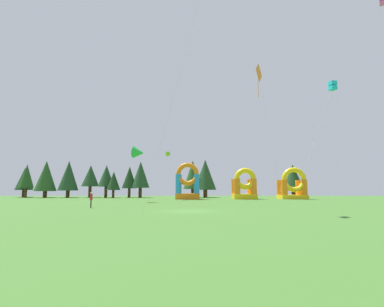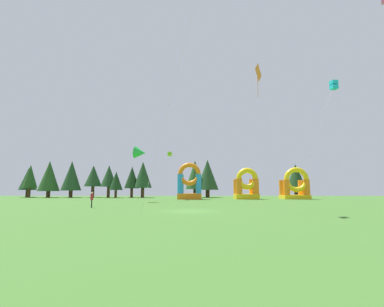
{
  "view_description": "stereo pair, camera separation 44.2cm",
  "coord_description": "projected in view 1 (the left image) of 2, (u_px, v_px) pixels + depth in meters",
  "views": [
    {
      "loc": [
        0.09,
        -28.53,
        2.15
      ],
      "look_at": [
        0.0,
        10.06,
        6.79
      ],
      "focal_mm": 27.34,
      "sensor_mm": 36.0,
      "label": 1
    },
    {
      "loc": [
        0.54,
        -28.52,
        2.15
      ],
      "look_at": [
        0.0,
        10.06,
        6.79
      ],
      "focal_mm": 27.34,
      "sensor_mm": 36.0,
      "label": 2
    }
  ],
  "objects": [
    {
      "name": "tree_row_0",
      "position": [
        26.0,
        179.0,
        74.35
      ],
      "size": [
        4.3,
        4.3,
        7.46
      ],
      "color": "#4C331E",
      "rests_on": "ground_plane"
    },
    {
      "name": "kite_lime_box",
      "position": [
        169.0,
        154.0,
        57.61
      ],
      "size": [
        0.91,
        3.66,
        9.34
      ],
      "color": "#8CD826",
      "rests_on": "ground_plane"
    },
    {
      "name": "tree_row_10",
      "position": [
        206.0,
        175.0,
        71.52
      ],
      "size": [
        5.38,
        5.38,
        9.25
      ],
      "color": "#4C331E",
      "rests_on": "ground_plane"
    },
    {
      "name": "tree_row_7",
      "position": [
        130.0,
        178.0,
        70.63
      ],
      "size": [
        3.6,
        3.6,
        7.47
      ],
      "color": "#4C331E",
      "rests_on": "ground_plane"
    },
    {
      "name": "person_near_camera",
      "position": [
        92.0,
        198.0,
        32.95
      ],
      "size": [
        0.38,
        0.38,
        1.77
      ],
      "rotation": [
        0.0,
        0.0,
        5.04
      ],
      "color": "black",
      "rests_on": "ground_plane"
    },
    {
      "name": "tree_row_1",
      "position": [
        28.0,
        176.0,
        71.17
      ],
      "size": [
        3.43,
        3.43,
        8.0
      ],
      "color": "#4C331E",
      "rests_on": "ground_plane"
    },
    {
      "name": "kite_green_delta",
      "position": [
        139.0,
        153.0,
        48.58
      ],
      "size": [
        2.44,
        2.89,
        9.22
      ],
      "color": "green",
      "rests_on": "ground_plane"
    },
    {
      "name": "inflatable_blue_arch",
      "position": [
        245.0,
        188.0,
        60.44
      ],
      "size": [
        4.68,
        4.93,
        6.35
      ],
      "color": "yellow",
      "rests_on": "ground_plane"
    },
    {
      "name": "kite_cyan_box",
      "position": [
        333.0,
        86.0,
        34.84
      ],
      "size": [
        6.29,
        1.45,
        14.89
      ],
      "color": "#19B7CC",
      "rests_on": "ground_plane"
    },
    {
      "name": "tree_row_2",
      "position": [
        47.0,
        176.0,
        69.92
      ],
      "size": [
        4.97,
        4.97,
        8.79
      ],
      "color": "#4C331E",
      "rests_on": "ground_plane"
    },
    {
      "name": "tree_row_6",
      "position": [
        114.0,
        181.0,
        68.42
      ],
      "size": [
        3.18,
        3.18,
        6.11
      ],
      "color": "#4C331E",
      "rests_on": "ground_plane"
    },
    {
      "name": "inflatable_yellow_castle",
      "position": [
        293.0,
        187.0,
        60.77
      ],
      "size": [
        5.34,
        4.51,
        6.51
      ],
      "color": "yellow",
      "rests_on": "ground_plane"
    },
    {
      "name": "tree_row_9",
      "position": [
        193.0,
        175.0,
        71.66
      ],
      "size": [
        4.68,
        4.68,
        9.04
      ],
      "color": "#4C331E",
      "rests_on": "ground_plane"
    },
    {
      "name": "tree_row_4",
      "position": [
        91.0,
        176.0,
        72.11
      ],
      "size": [
        4.21,
        4.21,
        7.89
      ],
      "color": "#4C331E",
      "rests_on": "ground_plane"
    },
    {
      "name": "inflatable_red_slide",
      "position": [
        188.0,
        185.0,
        59.55
      ],
      "size": [
        4.82,
        4.04,
        7.35
      ],
      "color": "orange",
      "rests_on": "ground_plane"
    },
    {
      "name": "tree_row_5",
      "position": [
        107.0,
        176.0,
        70.11
      ],
      "size": [
        3.86,
        3.86,
        7.78
      ],
      "color": "#4C331E",
      "rests_on": "ground_plane"
    },
    {
      "name": "kite_orange_diamond",
      "position": [
        258.0,
        75.0,
        27.8
      ],
      "size": [
        2.77,
        1.28,
        13.65
      ],
      "color": "orange",
      "rests_on": "ground_plane"
    },
    {
      "name": "ground_plane",
      "position": [
        192.0,
        211.0,
        28.07
      ],
      "size": [
        120.0,
        120.0,
        0.0
      ],
      "primitive_type": "plane",
      "color": "#3D6B28"
    },
    {
      "name": "tree_row_8",
      "position": [
        141.0,
        175.0,
        70.43
      ],
      "size": [
        4.38,
        4.38,
        8.68
      ],
      "color": "#4C331E",
      "rests_on": "ground_plane"
    },
    {
      "name": "tree_row_3",
      "position": [
        69.0,
        176.0,
        70.51
      ],
      "size": [
        4.73,
        4.73,
        8.83
      ],
      "color": "#4C331E",
      "rests_on": "ground_plane"
    },
    {
      "name": "kite_pink_box",
      "position": [
        384.0,
        2.0,
        34.4
      ],
      "size": [
        3.46,
        4.89,
        24.58
      ],
      "color": "#EA599E",
      "rests_on": "ground_plane"
    },
    {
      "name": "tree_row_11",
      "position": [
        294.0,
        177.0,
        71.23
      ],
      "size": [
        5.18,
        5.18,
        8.05
      ],
      "color": "#4C331E",
      "rests_on": "ground_plane"
    }
  ]
}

